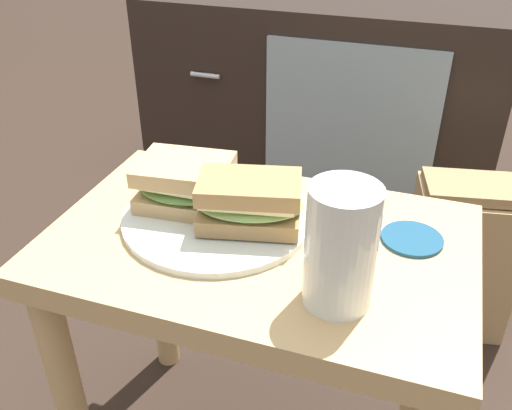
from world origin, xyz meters
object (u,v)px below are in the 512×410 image
object	(u,v)px
sandwich_back	(249,202)
paper_bag	(460,256)
beer_glass	(341,249)
tv_cabinet	(322,99)
sandwich_front	(185,183)
coaster	(412,239)
plate	(217,217)

from	to	relation	value
sandwich_back	paper_bag	xyz separation A→B (m)	(0.31, 0.45, -0.33)
beer_glass	paper_bag	size ratio (longest dim) A/B	0.41
sandwich_back	paper_bag	bearing A→B (deg)	55.31
tv_cabinet	sandwich_front	bearing A→B (deg)	-89.62
tv_cabinet	beer_glass	bearing A→B (deg)	-76.56
sandwich_back	beer_glass	bearing A→B (deg)	-35.02
beer_glass	paper_bag	distance (m)	0.68
sandwich_front	coaster	world-z (taller)	sandwich_front
tv_cabinet	sandwich_back	bearing A→B (deg)	-83.39
tv_cabinet	coaster	bearing A→B (deg)	-70.33
plate	sandwich_back	distance (m)	0.07
plate	beer_glass	distance (m)	0.23
plate	sandwich_back	bearing A→B (deg)	-12.31
coaster	sandwich_back	bearing A→B (deg)	-167.10
paper_bag	coaster	bearing A→B (deg)	-104.31
tv_cabinet	sandwich_front	size ratio (longest dim) A/B	6.69
paper_bag	plate	bearing A→B (deg)	-129.58
plate	sandwich_front	size ratio (longest dim) A/B	1.83
sandwich_back	coaster	bearing A→B (deg)	12.90
sandwich_front	coaster	xyz separation A→B (m)	(0.31, 0.03, -0.04)
sandwich_back	coaster	world-z (taller)	sandwich_back
tv_cabinet	coaster	size ratio (longest dim) A/B	11.89
tv_cabinet	sandwich_front	distance (m)	0.94
sandwich_back	sandwich_front	bearing A→B (deg)	167.69
sandwich_back	paper_bag	world-z (taller)	sandwich_back
plate	paper_bag	bearing A→B (deg)	50.42
plate	sandwich_front	distance (m)	0.06
tv_cabinet	coaster	xyz separation A→B (m)	(0.32, -0.89, 0.17)
tv_cabinet	beer_glass	world-z (taller)	beer_glass
sandwich_front	tv_cabinet	bearing A→B (deg)	90.38
tv_cabinet	beer_glass	distance (m)	1.09
sandwich_front	plate	bearing A→B (deg)	-12.31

